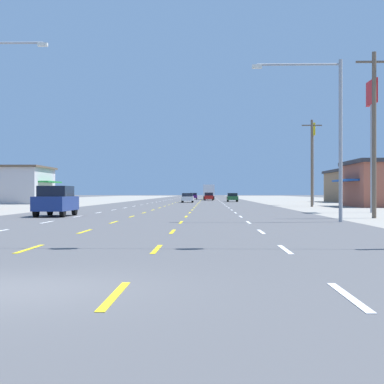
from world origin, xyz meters
name	(u,v)px	position (x,y,z in m)	size (l,w,h in m)	color
ground_plane	(183,205)	(0.00, 66.00, 0.00)	(572.00, 572.00, 0.00)	#4C4C4F
lot_apron_right	(384,205)	(24.75, 66.00, 0.00)	(28.00, 440.00, 0.01)	gray
lane_markings	(191,201)	(0.00, 104.50, 0.01)	(10.64, 227.60, 0.01)	white
signal_span_wire	(93,43)	(-0.20, 8.02, 5.89)	(25.05, 0.52, 9.79)	brown
suv_far_left_nearest	(56,201)	(-6.76, 29.93, 1.03)	(1.98, 4.90, 1.98)	navy
sedan_center_turn_near	(188,198)	(-0.01, 84.33, 0.76)	(1.80, 4.50, 1.46)	white
sedan_far_right_mid	(232,197)	(7.23, 92.79, 0.76)	(1.80, 4.50, 1.46)	#235B2D
hatchback_inner_right_midfar	(209,196)	(3.31, 108.20, 0.78)	(1.72, 3.90, 1.54)	red
box_truck_inner_right_far	(209,191)	(3.34, 123.27, 1.84)	(2.40, 7.20, 3.23)	maroon
sedan_center_turn_farther	(193,196)	(-0.21, 129.47, 0.76)	(1.80, 4.50, 1.46)	#4C196B
storefront_left_row_2	(0,185)	(-25.77, 74.61, 2.60)	(14.43, 11.39, 5.17)	#B2B2B7
storefront_right_row_2	(362,186)	(28.02, 89.42, 2.64)	(9.90, 17.10, 5.24)	#8C6B4C
pole_sign_right_row_1	(372,109)	(15.77, 37.73, 7.96)	(0.24, 2.59, 10.21)	gray
pole_sign_right_row_2	(313,146)	(16.04, 65.59, 7.25)	(0.24, 1.69, 10.03)	gray
streetlight_right_row_0	(330,125)	(9.58, 22.75, 5.10)	(4.76, 0.26, 8.58)	gray
utility_pole_right_row_0	(374,132)	(13.18, 27.46, 5.22)	(2.20, 0.26, 10.04)	brown
utility_pole_right_row_1	(312,162)	(14.42, 56.93, 4.92)	(2.20, 0.26, 9.44)	brown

